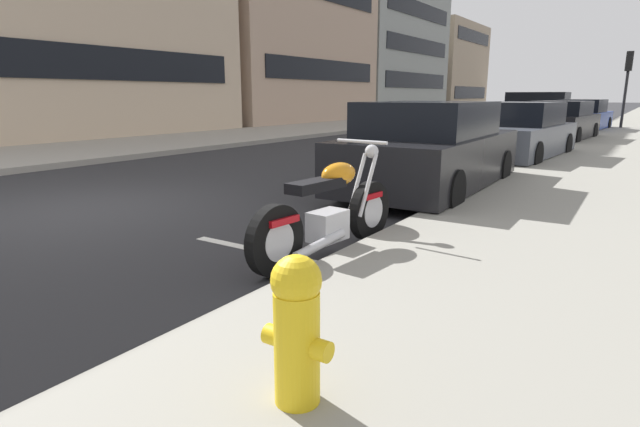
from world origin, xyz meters
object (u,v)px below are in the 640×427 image
at_px(parked_car_behind_motorcycle, 430,150).
at_px(fire_hydrant, 297,326).
at_px(traffic_signal_near_corner, 628,73).
at_px(parked_motorcycle, 329,213).
at_px(parked_car_at_intersection, 517,133).
at_px(parked_car_second_in_row, 581,117).
at_px(crossing_truck, 537,105).
at_px(parked_car_far_down_curb, 560,122).

distance_m(parked_car_behind_motorcycle, fire_hydrant, 6.45).
distance_m(parked_car_behind_motorcycle, traffic_signal_near_corner, 19.57).
bearing_deg(parked_motorcycle, traffic_signal_near_corner, 2.02).
relative_size(parked_car_at_intersection, parked_car_second_in_row, 0.96).
height_order(parked_car_second_in_row, traffic_signal_near_corner, traffic_signal_near_corner).
relative_size(parked_car_at_intersection, crossing_truck, 0.81).
distance_m(parked_motorcycle, crossing_truck, 35.10).
xyz_separation_m(parked_car_at_intersection, crossing_truck, (25.66, 4.47, 0.28)).
bearing_deg(fire_hydrant, parked_car_far_down_curb, 5.08).
bearing_deg(parked_car_second_in_row, parked_car_at_intersection, -176.33).
bearing_deg(parked_car_far_down_curb, traffic_signal_near_corner, -5.95).
relative_size(fire_hydrant, traffic_signal_near_corner, 0.22).
relative_size(parked_car_far_down_curb, crossing_truck, 0.79).
distance_m(parked_car_second_in_row, fire_hydrant, 23.71).
xyz_separation_m(parked_motorcycle, parked_car_behind_motorcycle, (3.80, 0.45, 0.27)).
xyz_separation_m(fire_hydrant, traffic_signal_near_corner, (25.61, 0.19, 2.05)).
relative_size(parked_car_at_intersection, fire_hydrant, 6.09).
xyz_separation_m(parked_car_behind_motorcycle, parked_car_second_in_row, (17.45, -0.16, -0.04)).
height_order(parked_motorcycle, parked_car_at_intersection, parked_car_at_intersection).
distance_m(parked_car_behind_motorcycle, parked_car_second_in_row, 17.45).
bearing_deg(parked_car_at_intersection, crossing_truck, 13.71).
height_order(parked_motorcycle, traffic_signal_near_corner, traffic_signal_near_corner).
height_order(parked_car_far_down_curb, parked_car_second_in_row, parked_car_second_in_row).
height_order(crossing_truck, traffic_signal_near_corner, traffic_signal_near_corner).
bearing_deg(parked_car_second_in_row, parked_car_behind_motorcycle, -176.87).
height_order(parked_car_at_intersection, traffic_signal_near_corner, traffic_signal_near_corner).
relative_size(parked_car_second_in_row, traffic_signal_near_corner, 1.39).
bearing_deg(traffic_signal_near_corner, parked_motorcycle, 177.15).
bearing_deg(parked_car_second_in_row, fire_hydrant, -172.41).
bearing_deg(fire_hydrant, parked_motorcycle, 29.20).
distance_m(parked_car_behind_motorcycle, parked_car_far_down_curb, 11.48).
xyz_separation_m(parked_car_at_intersection, parked_car_far_down_curb, (6.18, -0.05, 0.00)).
height_order(parked_car_behind_motorcycle, parked_car_at_intersection, parked_car_behind_motorcycle).
xyz_separation_m(parked_car_at_intersection, traffic_signal_near_corner, (14.11, -1.44, 1.91)).
bearing_deg(traffic_signal_near_corner, parked_car_second_in_row, 143.64).
height_order(fire_hydrant, traffic_signal_near_corner, traffic_signal_near_corner).
distance_m(parked_car_at_intersection, parked_car_second_in_row, 12.15).
bearing_deg(crossing_truck, traffic_signal_near_corner, 120.47).
relative_size(parked_car_far_down_curb, traffic_signal_near_corner, 1.32).
relative_size(parked_motorcycle, traffic_signal_near_corner, 0.65).
bearing_deg(crossing_truck, parked_car_second_in_row, 111.65).
relative_size(parked_car_second_in_row, crossing_truck, 0.84).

